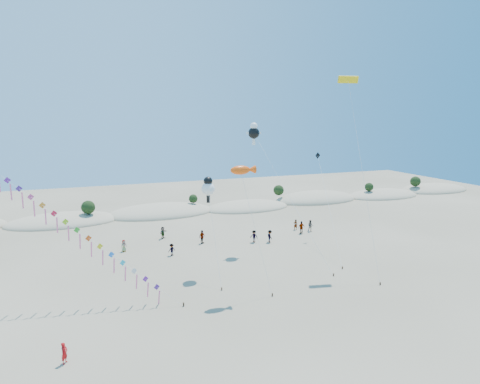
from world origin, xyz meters
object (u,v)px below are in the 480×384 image
at_px(kite_train, 21,191).
at_px(flyer_foreground, 64,353).
at_px(fish_kite, 243,170).
at_px(parafoil_kite, 349,83).

distance_m(kite_train, flyer_foreground, 15.55).
distance_m(kite_train, fish_kite, 20.03).
relative_size(fish_kite, parafoil_kite, 0.58).
distance_m(fish_kite, flyer_foreground, 20.85).
bearing_deg(kite_train, parafoil_kite, -1.06).
relative_size(kite_train, flyer_foreground, 16.10).
xyz_separation_m(kite_train, flyer_foreground, (3.42, -11.71, -9.64)).
height_order(kite_train, fish_kite, kite_train).
distance_m(parafoil_kite, flyer_foreground, 37.76).
bearing_deg(fish_kite, kite_train, 167.17).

